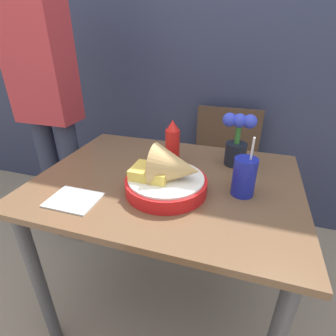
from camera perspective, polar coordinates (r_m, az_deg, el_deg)
The scene contains 10 objects.
ground_plane at distance 1.52m, azimuth -0.16°, elevation -27.53°, with size 12.00×12.00×0.00m, color gray.
wall_window at distance 1.78m, azimuth 10.22°, elevation 28.91°, with size 7.00×0.06×2.60m.
dining_table at distance 1.07m, azimuth -0.20°, elevation -7.95°, with size 0.98×0.74×0.74m.
chair_far_window at distance 1.72m, azimuth 11.99°, elevation 1.04°, with size 0.40×0.40×0.83m.
food_basket at distance 0.89m, azimuth 0.30°, elevation -1.93°, with size 0.29×0.29×0.17m.
ketchup_bottle at distance 1.10m, azimuth 0.98°, elevation 5.66°, with size 0.06×0.06×0.18m.
drink_cup at distance 0.92m, azimuth 16.21°, elevation -2.09°, with size 0.08×0.08×0.22m.
flower_vase at distance 1.11m, azimuth 14.82°, elevation 5.83°, with size 0.13×0.09×0.22m.
napkin at distance 0.93m, azimuth -19.84°, elevation -6.52°, with size 0.16×0.13×0.01m.
person_standing at distance 1.57m, azimuth -25.17°, elevation 14.91°, with size 0.32×0.19×1.67m.
Camera 1 is at (0.27, -0.83, 1.24)m, focal length 28.00 mm.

